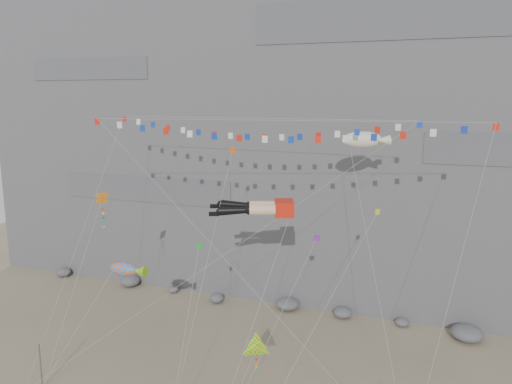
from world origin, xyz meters
TOP-DOWN VIEW (x-y plane):
  - cliff at (0.00, 32.00)m, footprint 80.00×28.00m
  - talus_boulders at (0.00, 17.00)m, footprint 60.00×3.00m
  - anchor_pole_left at (-14.12, -4.03)m, footprint 0.12×0.12m
  - legs_kite at (1.20, 4.59)m, footprint 6.90×13.80m
  - flag_banner_upper at (-1.19, 9.96)m, footprint 27.96×15.30m
  - flag_banner_lower at (2.49, 4.94)m, footprint 30.97×9.34m
  - harlequin_kite at (-11.44, 1.26)m, footprint 3.17×7.20m
  - fish_windsock at (-8.94, 0.25)m, footprint 6.76×5.96m
  - delta_kite at (2.92, -1.32)m, footprint 2.27×8.55m
  - blimp_windsock at (8.05, 11.66)m, footprint 7.89×14.87m
  - small_kite_a at (-1.97, 6.20)m, footprint 1.17×13.63m
  - small_kite_b at (5.53, 5.33)m, footprint 4.35×12.77m
  - small_kite_c at (-2.65, 1.03)m, footprint 2.41×9.80m
  - small_kite_d at (9.94, 6.12)m, footprint 6.98×14.38m

SIDE VIEW (x-z plane):
  - talus_boulders at x=0.00m, z-range 0.00..1.20m
  - anchor_pole_left at x=-14.12m, z-range 0.00..3.79m
  - delta_kite at x=2.92m, z-range 0.49..9.83m
  - fish_windsock at x=-8.94m, z-range 3.33..14.92m
  - small_kite_c at x=-2.65m, z-range 3.80..18.53m
  - small_kite_b at x=5.53m, z-range 2.83..20.08m
  - small_kite_d at x=9.94m, z-range 3.26..23.88m
  - legs_kite at x=1.20m, z-range 4.61..23.41m
  - harlequin_kite at x=-11.44m, z-range 6.57..22.52m
  - small_kite_a at x=-1.97m, z-range 6.76..29.19m
  - blimp_windsock at x=8.05m, z-range 7.11..31.05m
  - flag_banner_upper at x=-1.19m, z-range 6.27..35.44m
  - flag_banner_lower at x=2.49m, z-range 8.50..33.39m
  - cliff at x=0.00m, z-range 0.00..50.00m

